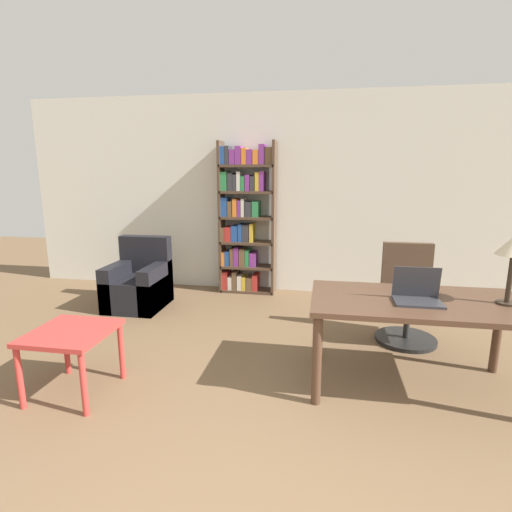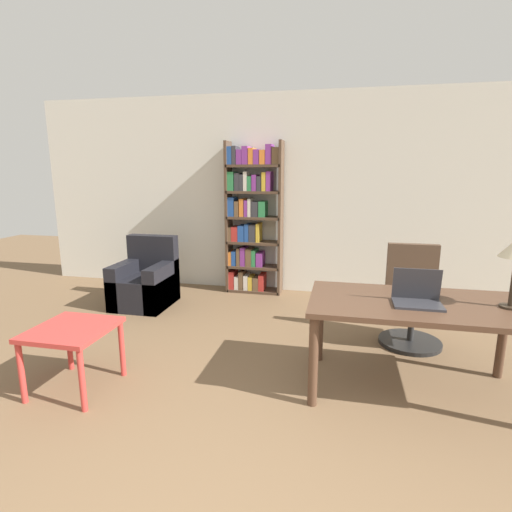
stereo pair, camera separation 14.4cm
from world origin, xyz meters
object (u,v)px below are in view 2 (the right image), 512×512
Objects in this scene: laptop at (417,297)px; office_chair at (412,301)px; side_table_blue at (72,337)px; bookshelf at (251,218)px; desk at (417,313)px; armchair at (146,283)px.

office_chair is (0.14, 1.01, -0.35)m from laptop.
bookshelf reaches higher than side_table_blue.
side_table_blue is (-2.69, -1.49, 0.01)m from office_chair.
laptop reaches higher than side_table_blue.
desk is 1.86× the size of armchair.
armchair is at bearing 154.40° from desk.
bookshelf is (0.75, 2.82, 0.61)m from side_table_blue.
laptop is 3.36m from armchair.
laptop is (-0.02, -0.05, 0.15)m from desk.
side_table_blue is (-2.55, -0.48, -0.34)m from laptop.
desk is 2.69× the size of side_table_blue.
side_table_blue is at bearing -168.23° from desk.
armchair is at bearing 102.18° from side_table_blue.
office_chair is at bearing 29.03° from side_table_blue.
side_table_blue is at bearing -104.94° from bookshelf.
office_chair is at bearing -8.67° from armchair.
office_chair is at bearing -34.43° from bookshelf.
bookshelf reaches higher than laptop.
laptop is at bearing -98.07° from office_chair.
desk is 0.77× the size of bookshelf.
side_table_blue is at bearing -77.82° from armchair.
armchair is at bearing 153.46° from laptop.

